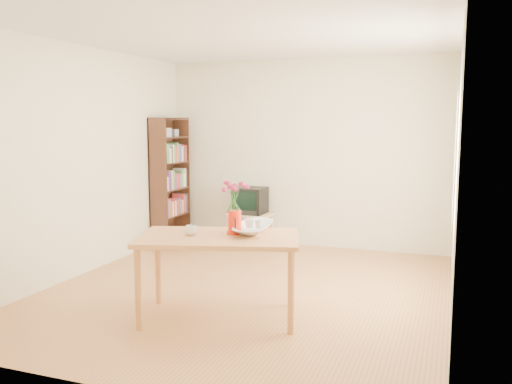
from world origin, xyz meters
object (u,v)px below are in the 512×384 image
at_px(table, 219,245).
at_px(mug, 191,230).
at_px(television, 251,200).
at_px(pitcher, 235,223).
at_px(bowl, 253,209).

relative_size(table, mug, 14.07).
bearing_deg(mug, television, -112.84).
distance_m(mug, television, 2.90).
relative_size(pitcher, bowl, 0.48).
bearing_deg(television, mug, -78.40).
xyz_separation_m(table, mug, (-0.24, -0.06, 0.13)).
distance_m(table, pitcher, 0.24).
xyz_separation_m(table, bowl, (0.23, 0.27, 0.29)).
xyz_separation_m(table, television, (-0.76, 2.78, -0.02)).
bearing_deg(pitcher, bowl, 20.36).
relative_size(bowl, television, 1.04).
height_order(table, mug, mug).
bearing_deg(pitcher, television, 81.40).
xyz_separation_m(mug, television, (-0.52, 2.85, -0.15)).
bearing_deg(pitcher, mug, -176.97).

